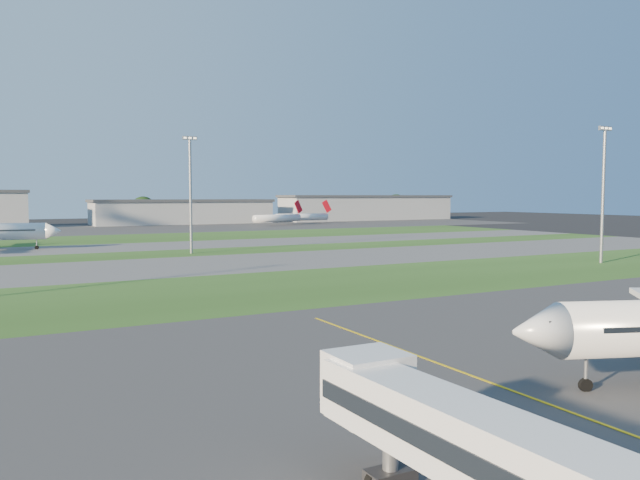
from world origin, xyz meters
TOP-DOWN VIEW (x-y plane):
  - ground at (0.00, 0.00)m, footprint 700.00×700.00m
  - apron_near at (0.00, 0.00)m, footprint 300.00×70.00m
  - grass_strip_a at (0.00, 52.00)m, footprint 300.00×34.00m
  - taxiway_a at (0.00, 85.00)m, footprint 300.00×32.00m
  - grass_strip_b at (0.00, 110.00)m, footprint 300.00×18.00m
  - taxiway_b at (0.00, 132.00)m, footprint 300.00×26.00m
  - grass_strip_c at (0.00, 165.00)m, footprint 300.00×40.00m
  - apron_far at (0.00, 225.00)m, footprint 400.00×80.00m
  - yellow_line at (5.00, 0.00)m, footprint 0.25×60.00m
  - mini_jet_near at (85.86, 218.41)m, footprint 27.58×11.54m
  - mini_jet_far at (101.80, 226.49)m, footprint 28.61×3.54m
  - light_mast_centre at (15.00, 108.00)m, footprint 3.20×0.70m
  - light_mast_east at (78.00, 52.00)m, footprint 3.20×0.70m
  - hangar_east at (55.00, 255.00)m, footprint 81.60×23.00m
  - hangar_far_east at (155.00, 255.00)m, footprint 96.90×23.00m
  - tree_mid_east at (40.00, 269.00)m, footprint 11.55×11.55m
  - tree_east at (115.00, 267.00)m, footprint 10.45×10.45m
  - tree_far_east at (185.00, 271.00)m, footprint 12.65×12.65m

SIDE VIEW (x-z plane):
  - ground at x=0.00m, z-range 0.00..0.00m
  - yellow_line at x=5.00m, z-range -0.01..0.01m
  - apron_near at x=0.00m, z-range 0.00..0.01m
  - grass_strip_a at x=0.00m, z-range 0.00..0.01m
  - taxiway_a at x=0.00m, z-range 0.00..0.01m
  - grass_strip_b at x=0.00m, z-range 0.00..0.01m
  - taxiway_b at x=0.00m, z-range 0.00..0.01m
  - grass_strip_c at x=0.00m, z-range 0.00..0.01m
  - apron_far at x=0.00m, z-range 0.00..0.01m
  - mini_jet_near at x=85.86m, z-range -1.46..8.02m
  - mini_jet_far at x=101.80m, z-range -1.46..8.02m
  - hangar_east at x=55.00m, z-range 0.04..11.24m
  - tree_east at x=115.00m, z-range 0.46..11.86m
  - hangar_far_east at x=155.00m, z-range 0.04..13.24m
  - tree_mid_east at x=40.00m, z-range 0.51..13.11m
  - tree_far_east at x=185.00m, z-range 0.56..14.36m
  - light_mast_centre at x=15.00m, z-range 1.91..27.71m
  - light_mast_east at x=78.00m, z-range 1.91..27.71m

